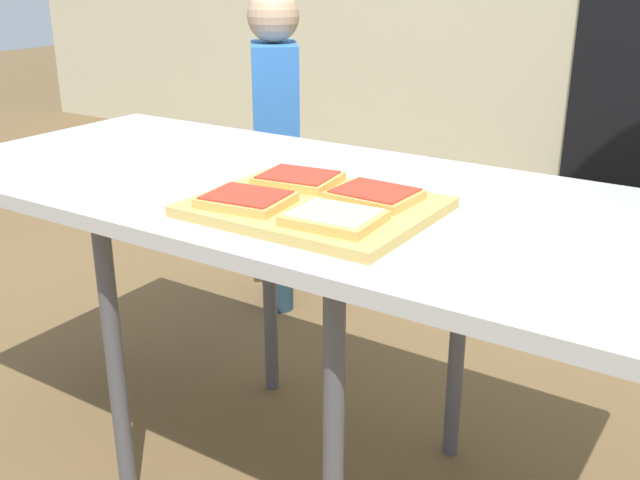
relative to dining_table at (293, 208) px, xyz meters
The scene contains 9 objects.
ground_plane 0.64m from the dining_table, ahead, with size 16.00×16.00×0.00m, color brown.
dining_table is the anchor object (origin of this frame).
cutting_board 0.18m from the dining_table, 41.71° to the right, with size 0.40×0.33×0.02m, color tan.
pizza_slice_near_left 0.21m from the dining_table, 78.56° to the right, with size 0.16×0.14×0.02m.
pizza_slice_near_right 0.30m from the dining_table, 41.53° to the right, with size 0.15×0.13×0.02m.
pizza_slice_far_right 0.23m from the dining_table, 13.05° to the right, with size 0.15×0.12×0.02m.
pizza_slice_far_left 0.09m from the dining_table, 43.45° to the right, with size 0.16×0.14×0.02m.
plate_white_left 0.43m from the dining_table, 169.52° to the left, with size 0.18×0.18×0.01m, color white.
child_left 0.94m from the dining_table, 128.42° to the left, with size 0.26×0.28×1.02m.
Camera 1 is at (0.81, -1.15, 1.10)m, focal length 41.77 mm.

